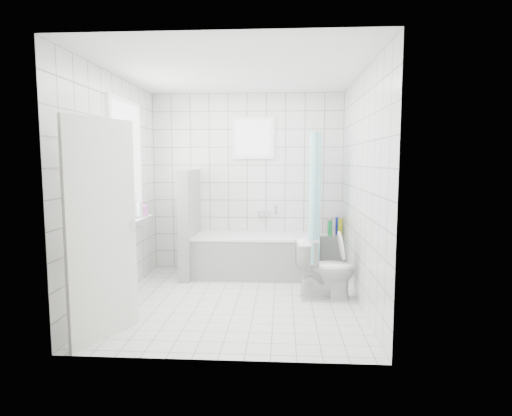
{
  "coord_description": "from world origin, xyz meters",
  "views": [
    {
      "loc": [
        0.52,
        -4.81,
        1.62
      ],
      "look_at": [
        0.2,
        0.35,
        1.05
      ],
      "focal_mm": 30.0,
      "sensor_mm": 36.0,
      "label": 1
    }
  ],
  "objects": [
    {
      "name": "toilet",
      "position": [
        1.03,
        0.16,
        0.35
      ],
      "size": [
        0.72,
        0.45,
        0.7
      ],
      "primitive_type": "imported",
      "rotation": [
        0.0,
        0.0,
        1.65
      ],
      "color": "white",
      "rests_on": "ground"
    },
    {
      "name": "window_left",
      "position": [
        -1.35,
        0.3,
        1.6
      ],
      "size": [
        0.01,
        0.9,
        1.4
      ],
      "primitive_type": "cube",
      "color": "white",
      "rests_on": "wall_left"
    },
    {
      "name": "wall_back",
      "position": [
        0.0,
        1.5,
        1.3
      ],
      "size": [
        2.8,
        0.02,
        2.6
      ],
      "primitive_type": "cube",
      "color": "white",
      "rests_on": "ground"
    },
    {
      "name": "window_back",
      "position": [
        0.1,
        1.46,
        1.95
      ],
      "size": [
        0.5,
        0.01,
        0.5
      ],
      "primitive_type": "cube",
      "color": "white",
      "rests_on": "wall_back"
    },
    {
      "name": "bathtub",
      "position": [
        0.15,
        1.12,
        0.29
      ],
      "size": [
        1.72,
        0.77,
        0.58
      ],
      "color": "white",
      "rests_on": "ground"
    },
    {
      "name": "shower_curtain",
      "position": [
        0.95,
        0.97,
        1.1
      ],
      "size": [
        0.14,
        0.48,
        1.78
      ],
      "primitive_type": null,
      "color": "#4CD8E0",
      "rests_on": "curtain_rod"
    },
    {
      "name": "wall_right",
      "position": [
        1.4,
        0.0,
        1.3
      ],
      "size": [
        0.02,
        3.0,
        2.6
      ],
      "primitive_type": "cube",
      "color": "white",
      "rests_on": "ground"
    },
    {
      "name": "curtain_rod",
      "position": [
        0.95,
        1.1,
        2.0
      ],
      "size": [
        0.02,
        0.8,
        0.02
      ],
      "primitive_type": "cylinder",
      "rotation": [
        1.57,
        0.0,
        0.0
      ],
      "color": "silver",
      "rests_on": "wall_back"
    },
    {
      "name": "window_sill",
      "position": [
        -1.31,
        0.3,
        0.86
      ],
      "size": [
        0.18,
        1.02,
        0.08
      ],
      "primitive_type": "cube",
      "color": "white",
      "rests_on": "wall_left"
    },
    {
      "name": "sill_bottles",
      "position": [
        -1.3,
        0.26,
        1.03
      ],
      "size": [
        0.15,
        0.83,
        0.3
      ],
      "color": "#D25176",
      "rests_on": "window_sill"
    },
    {
      "name": "ledge_bottles",
      "position": [
        1.28,
        1.34,
        0.67
      ],
      "size": [
        0.21,
        0.17,
        0.26
      ],
      "color": "green",
      "rests_on": "tiled_ledge"
    },
    {
      "name": "ceiling",
      "position": [
        0.0,
        0.0,
        2.6
      ],
      "size": [
        3.0,
        3.0,
        0.0
      ],
      "primitive_type": "plane",
      "rotation": [
        3.14,
        0.0,
        0.0
      ],
      "color": "white",
      "rests_on": "ground"
    },
    {
      "name": "wall_front",
      "position": [
        0.0,
        -1.5,
        1.3
      ],
      "size": [
        2.8,
        0.02,
        2.6
      ],
      "primitive_type": "cube",
      "color": "white",
      "rests_on": "ground"
    },
    {
      "name": "ground",
      "position": [
        0.0,
        0.0,
        0.0
      ],
      "size": [
        3.0,
        3.0,
        0.0
      ],
      "primitive_type": "plane",
      "color": "white",
      "rests_on": "ground"
    },
    {
      "name": "tiled_ledge",
      "position": [
        1.27,
        1.38,
        0.28
      ],
      "size": [
        0.4,
        0.24,
        0.55
      ],
      "primitive_type": "cube",
      "color": "white",
      "rests_on": "ground"
    },
    {
      "name": "wall_left",
      "position": [
        -1.4,
        0.0,
        1.3
      ],
      "size": [
        0.02,
        3.0,
        2.6
      ],
      "primitive_type": "cube",
      "color": "white",
      "rests_on": "ground"
    },
    {
      "name": "partition_wall",
      "position": [
        -0.78,
        1.07,
        0.75
      ],
      "size": [
        0.15,
        0.85,
        1.5
      ],
      "primitive_type": "cube",
      "color": "white",
      "rests_on": "ground"
    },
    {
      "name": "tub_faucet",
      "position": [
        0.25,
        1.46,
        0.85
      ],
      "size": [
        0.18,
        0.06,
        0.06
      ],
      "primitive_type": "cube",
      "color": "silver",
      "rests_on": "wall_back"
    },
    {
      "name": "door",
      "position": [
        -1.09,
        -1.11,
        1.0
      ],
      "size": [
        0.36,
        0.75,
        2.0
      ],
      "primitive_type": "cube",
      "rotation": [
        0.0,
        0.0,
        -0.41
      ],
      "color": "silver",
      "rests_on": "ground"
    }
  ]
}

